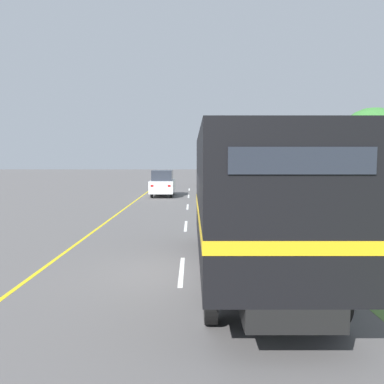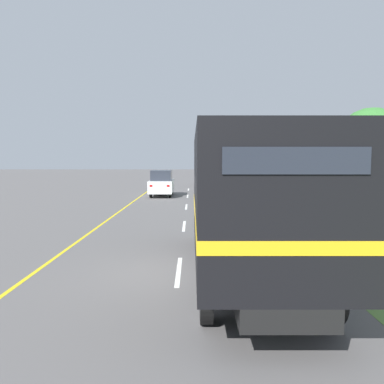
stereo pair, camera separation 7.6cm
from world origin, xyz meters
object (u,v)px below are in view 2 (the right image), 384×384
at_px(lead_car_white, 163,183).
at_px(lead_car_grey_ahead, 207,176).
at_px(roadside_tree_far, 311,146).
at_px(delineator_post, 310,235).
at_px(horse_trailer_truck, 249,198).
at_px(highway_sign, 352,188).
at_px(roadside_tree_mid, 372,142).

height_order(lead_car_white, lead_car_grey_ahead, lead_car_grey_ahead).
height_order(roadside_tree_far, delineator_post, roadside_tree_far).
distance_m(horse_trailer_truck, delineator_post, 3.83).
distance_m(highway_sign, delineator_post, 4.37).
height_order(lead_car_white, roadside_tree_mid, roadside_tree_mid).
distance_m(roadside_tree_mid, roadside_tree_far, 5.75).
bearing_deg(highway_sign, lead_car_grey_ahead, 100.24).
height_order(lead_car_grey_ahead, roadside_tree_mid, roadside_tree_mid).
distance_m(horse_trailer_truck, lead_car_white, 20.74).
xyz_separation_m(highway_sign, roadside_tree_mid, (5.46, 9.98, 2.30)).
height_order(lead_car_grey_ahead, delineator_post, lead_car_grey_ahead).
bearing_deg(roadside_tree_mid, horse_trailer_truck, -123.39).
bearing_deg(highway_sign, roadside_tree_mid, 61.33).
xyz_separation_m(lead_car_grey_ahead, delineator_post, (2.17, -29.92, -0.53)).
xyz_separation_m(roadside_tree_far, delineator_post, (-5.77, -18.47, -3.42)).
height_order(horse_trailer_truck, delineator_post, horse_trailer_truck).
xyz_separation_m(roadside_tree_mid, delineator_post, (-8.11, -13.22, -3.55)).
relative_size(lead_car_white, lead_car_grey_ahead, 0.92).
relative_size(roadside_tree_mid, delineator_post, 6.63).
distance_m(lead_car_white, lead_car_grey_ahead, 12.81).
relative_size(lead_car_grey_ahead, highway_sign, 1.60).
bearing_deg(roadside_tree_far, lead_car_grey_ahead, 124.76).
bearing_deg(roadside_tree_far, lead_car_white, -176.39).
distance_m(lead_car_white, roadside_tree_mid, 15.21).
height_order(roadside_tree_mid, roadside_tree_far, roadside_tree_mid).
bearing_deg(delineator_post, lead_car_grey_ahead, 94.15).
bearing_deg(roadside_tree_mid, delineator_post, -121.51).
bearing_deg(delineator_post, lead_car_white, 109.01).
xyz_separation_m(horse_trailer_truck, roadside_tree_mid, (10.46, 15.87, 2.10)).
bearing_deg(horse_trailer_truck, lead_car_white, 100.44).
bearing_deg(delineator_post, roadside_tree_mid, 58.49).
xyz_separation_m(horse_trailer_truck, highway_sign, (5.00, 5.89, -0.19)).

